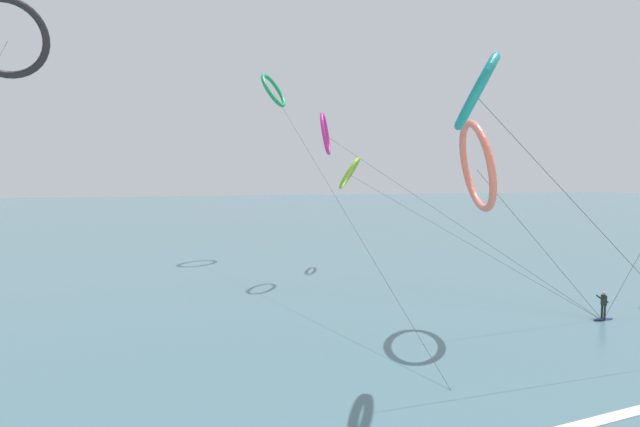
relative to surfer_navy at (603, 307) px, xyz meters
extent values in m
cube|color=#476B75|center=(-16.60, 88.03, -0.78)|extent=(400.00, 200.00, 0.08)
ellipsoid|color=navy|center=(0.00, -0.01, -0.71)|extent=(1.40, 0.40, 0.06)
cylinder|color=#1E2823|center=(0.04, 0.13, -0.28)|extent=(0.12, 0.12, 0.80)
cylinder|color=#1E2823|center=(-0.04, -0.14, -0.28)|extent=(0.12, 0.12, 0.80)
cube|color=#1E2823|center=(0.00, -0.01, 0.43)|extent=(0.28, 0.36, 0.62)
sphere|color=tan|center=(0.00, -0.01, 0.85)|extent=(0.22, 0.22, 0.22)
cylinder|color=#1E2823|center=(0.06, 0.32, 0.48)|extent=(0.51, 0.22, 0.39)
cylinder|color=#1E2823|center=(-0.06, -0.10, 0.48)|extent=(0.51, 0.22, 0.39)
torus|color=#199351|center=(-15.03, 27.80, 16.60)|extent=(4.09, 4.59, 3.64)
cylinder|color=#3F3F3F|center=(-14.34, 10.70, 7.80)|extent=(1.41, 34.21, 17.25)
torus|color=black|center=(-33.10, 7.75, 15.34)|extent=(4.46, 3.64, 4.36)
torus|color=#CC288E|center=(-13.01, 14.87, 11.14)|extent=(2.02, 3.51, 3.44)
cylinder|color=#3F3F3F|center=(-6.50, 7.43, 5.09)|extent=(13.03, 14.90, 11.84)
torus|color=#8CC62D|center=(-9.22, 20.12, 8.01)|extent=(3.32, 3.98, 3.07)
cylinder|color=#3F3F3F|center=(-4.61, 10.05, 3.52)|extent=(9.25, 20.14, 8.71)
torus|color=#EA7260|center=(-8.62, 0.16, 8.29)|extent=(2.81, 5.25, 5.01)
cylinder|color=#3F3F3F|center=(-4.31, 0.08, 3.64)|extent=(8.64, 0.20, 8.94)
torus|color=teal|center=(-12.29, -5.41, 11.14)|extent=(3.23, 3.81, 3.14)
cylinder|color=#3F3F3F|center=(-6.00, -5.90, 5.07)|extent=(12.60, 1.00, 11.80)
cube|color=white|center=(-9.25, -9.70, -0.76)|extent=(16.72, 2.52, 0.12)
camera|label=1|loc=(-23.50, -23.03, 7.79)|focal=27.30mm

